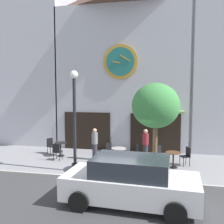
{
  "coord_description": "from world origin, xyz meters",
  "views": [
    {
      "loc": [
        1.64,
        -9.85,
        3.71
      ],
      "look_at": [
        -0.88,
        2.53,
        2.58
      ],
      "focal_mm": 40.63,
      "sensor_mm": 36.0,
      "label": 1
    }
  ],
  "objects_px": {
    "pedestrian_maroon": "(145,145)",
    "parked_car_white": "(131,181)",
    "cafe_chair_mid_row": "(186,155)",
    "cafe_chair_curbside": "(161,153)",
    "cafe_table_rightmost": "(61,147)",
    "cafe_chair_left_end": "(51,145)",
    "cafe_chair_near_lamp": "(109,150)",
    "cafe_table_near_door": "(173,157)",
    "street_lamp": "(75,121)",
    "pedestrian_grey": "(95,144)",
    "cafe_table_center_left": "(119,152)",
    "street_tree": "(156,106)",
    "cafe_chair_outer": "(135,152)",
    "cafe_chair_by_entrance": "(57,151)"
  },
  "relations": [
    {
      "from": "cafe_chair_curbside",
      "to": "pedestrian_grey",
      "type": "bearing_deg",
      "value": 179.32
    },
    {
      "from": "pedestrian_maroon",
      "to": "cafe_table_rightmost",
      "type": "bearing_deg",
      "value": 179.48
    },
    {
      "from": "street_tree",
      "to": "cafe_chair_left_end",
      "type": "relative_size",
      "value": 4.42
    },
    {
      "from": "pedestrian_grey",
      "to": "cafe_chair_curbside",
      "type": "bearing_deg",
      "value": -0.68
    },
    {
      "from": "cafe_chair_by_entrance",
      "to": "pedestrian_grey",
      "type": "bearing_deg",
      "value": 16.1
    },
    {
      "from": "cafe_chair_left_end",
      "to": "parked_car_white",
      "type": "bearing_deg",
      "value": -45.74
    },
    {
      "from": "cafe_chair_near_lamp",
      "to": "parked_car_white",
      "type": "relative_size",
      "value": 0.2
    },
    {
      "from": "pedestrian_grey",
      "to": "cafe_chair_near_lamp",
      "type": "bearing_deg",
      "value": 12.6
    },
    {
      "from": "pedestrian_maroon",
      "to": "cafe_chair_mid_row",
      "type": "bearing_deg",
      "value": -10.5
    },
    {
      "from": "street_lamp",
      "to": "pedestrian_grey",
      "type": "xyz_separation_m",
      "value": [
        0.37,
        2.02,
        -1.44
      ]
    },
    {
      "from": "cafe_chair_left_end",
      "to": "cafe_table_center_left",
      "type": "bearing_deg",
      "value": -13.9
    },
    {
      "from": "cafe_table_rightmost",
      "to": "cafe_chair_outer",
      "type": "distance_m",
      "value": 4.23
    },
    {
      "from": "cafe_table_rightmost",
      "to": "cafe_chair_curbside",
      "type": "height_order",
      "value": "cafe_chair_curbside"
    },
    {
      "from": "cafe_chair_near_lamp",
      "to": "cafe_chair_curbside",
      "type": "xyz_separation_m",
      "value": [
        2.65,
        -0.21,
        0.0
      ]
    },
    {
      "from": "cafe_table_rightmost",
      "to": "pedestrian_grey",
      "type": "bearing_deg",
      "value": -8.61
    },
    {
      "from": "cafe_chair_curbside",
      "to": "cafe_table_rightmost",
      "type": "bearing_deg",
      "value": 176.33
    },
    {
      "from": "cafe_table_near_door",
      "to": "pedestrian_maroon",
      "type": "relative_size",
      "value": 0.45
    },
    {
      "from": "cafe_table_rightmost",
      "to": "parked_car_white",
      "type": "bearing_deg",
      "value": -48.19
    },
    {
      "from": "pedestrian_maroon",
      "to": "parked_car_white",
      "type": "distance_m",
      "value": 5.07
    },
    {
      "from": "cafe_table_rightmost",
      "to": "cafe_chair_mid_row",
      "type": "height_order",
      "value": "cafe_chair_mid_row"
    },
    {
      "from": "cafe_table_rightmost",
      "to": "cafe_chair_by_entrance",
      "type": "distance_m",
      "value": 0.87
    },
    {
      "from": "cafe_chair_mid_row",
      "to": "cafe_chair_curbside",
      "type": "bearing_deg",
      "value": 177.03
    },
    {
      "from": "cafe_chair_near_lamp",
      "to": "parked_car_white",
      "type": "xyz_separation_m",
      "value": [
        1.76,
        -4.97,
        0.23
      ]
    },
    {
      "from": "cafe_table_rightmost",
      "to": "cafe_chair_outer",
      "type": "xyz_separation_m",
      "value": [
        4.21,
        -0.39,
        -0.0
      ]
    },
    {
      "from": "street_tree",
      "to": "cafe_chair_left_end",
      "type": "height_order",
      "value": "street_tree"
    },
    {
      "from": "cafe_chair_curbside",
      "to": "cafe_chair_mid_row",
      "type": "height_order",
      "value": "same"
    },
    {
      "from": "cafe_chair_curbside",
      "to": "pedestrian_grey",
      "type": "distance_m",
      "value": 3.43
    },
    {
      "from": "cafe_chair_by_entrance",
      "to": "pedestrian_grey",
      "type": "relative_size",
      "value": 0.54
    },
    {
      "from": "street_lamp",
      "to": "cafe_table_near_door",
      "type": "bearing_deg",
      "value": 17.95
    },
    {
      "from": "cafe_table_rightmost",
      "to": "cafe_chair_curbside",
      "type": "relative_size",
      "value": 0.85
    },
    {
      "from": "cafe_table_rightmost",
      "to": "street_tree",
      "type": "bearing_deg",
      "value": -23.9
    },
    {
      "from": "street_lamp",
      "to": "cafe_table_center_left",
      "type": "distance_m",
      "value": 2.96
    },
    {
      "from": "cafe_table_center_left",
      "to": "cafe_chair_curbside",
      "type": "relative_size",
      "value": 0.85
    },
    {
      "from": "cafe_table_rightmost",
      "to": "street_lamp",
      "type": "bearing_deg",
      "value": -54.16
    },
    {
      "from": "cafe_chair_curbside",
      "to": "cafe_table_center_left",
      "type": "bearing_deg",
      "value": -171.44
    },
    {
      "from": "cafe_table_center_left",
      "to": "cafe_chair_near_lamp",
      "type": "height_order",
      "value": "cafe_chair_near_lamp"
    },
    {
      "from": "parked_car_white",
      "to": "cafe_chair_near_lamp",
      "type": "bearing_deg",
      "value": 109.51
    },
    {
      "from": "cafe_table_rightmost",
      "to": "cafe_chair_left_end",
      "type": "xyz_separation_m",
      "value": [
        -0.77,
        0.37,
        -0.0
      ]
    },
    {
      "from": "cafe_chair_mid_row",
      "to": "pedestrian_grey",
      "type": "bearing_deg",
      "value": 178.71
    },
    {
      "from": "cafe_table_rightmost",
      "to": "pedestrian_maroon",
      "type": "xyz_separation_m",
      "value": [
        4.69,
        -0.04,
        0.33
      ]
    },
    {
      "from": "street_tree",
      "to": "cafe_chair_near_lamp",
      "type": "xyz_separation_m",
      "value": [
        -2.43,
        2.18,
        -2.48
      ]
    },
    {
      "from": "pedestrian_maroon",
      "to": "cafe_table_near_door",
      "type": "bearing_deg",
      "value": -32.29
    },
    {
      "from": "pedestrian_maroon",
      "to": "pedestrian_grey",
      "type": "bearing_deg",
      "value": -174.2
    },
    {
      "from": "street_tree",
      "to": "cafe_table_rightmost",
      "type": "relative_size",
      "value": 5.2
    },
    {
      "from": "cafe_table_near_door",
      "to": "pedestrian_grey",
      "type": "relative_size",
      "value": 0.45
    },
    {
      "from": "pedestrian_grey",
      "to": "pedestrian_maroon",
      "type": "xyz_separation_m",
      "value": [
        2.64,
        0.27,
        0.0
      ]
    },
    {
      "from": "cafe_table_near_door",
      "to": "street_lamp",
      "type": "bearing_deg",
      "value": -162.05
    },
    {
      "from": "cafe_chair_left_end",
      "to": "parked_car_white",
      "type": "relative_size",
      "value": 0.2
    },
    {
      "from": "cafe_chair_mid_row",
      "to": "cafe_chair_outer",
      "type": "bearing_deg",
      "value": 179.41
    },
    {
      "from": "street_lamp",
      "to": "cafe_chair_mid_row",
      "type": "distance_m",
      "value": 5.66
    }
  ]
}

